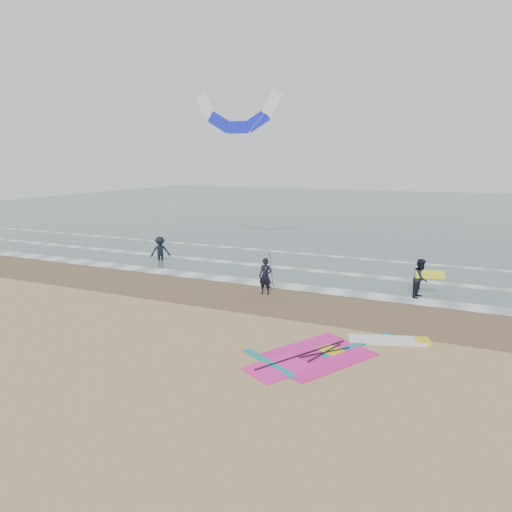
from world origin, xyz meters
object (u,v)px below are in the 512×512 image
at_px(surf_kite, 238,117).
at_px(person_standing, 265,276).
at_px(person_walking, 421,278).
at_px(person_wading, 160,246).
at_px(windsurf_rig, 338,351).

bearing_deg(surf_kite, person_standing, -56.98).
distance_m(person_standing, person_walking, 7.33).
relative_size(person_standing, person_wading, 0.92).
height_order(windsurf_rig, person_walking, person_walking).
distance_m(person_wading, surf_kite, 10.10).
distance_m(windsurf_rig, surf_kite, 20.05).
relative_size(person_wading, surf_kite, 0.20).
xyz_separation_m(person_walking, surf_kite, (-12.68, 6.45, 8.31)).
xyz_separation_m(person_standing, person_walking, (6.92, 2.41, 0.05)).
distance_m(person_walking, person_wading, 16.08).
distance_m(person_walking, surf_kite, 16.47).
xyz_separation_m(person_standing, person_wading, (-9.07, 4.11, 0.08)).
distance_m(windsurf_rig, person_walking, 8.10).
xyz_separation_m(windsurf_rig, person_standing, (-4.92, 5.39, 0.85)).
bearing_deg(person_standing, surf_kite, 123.40).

